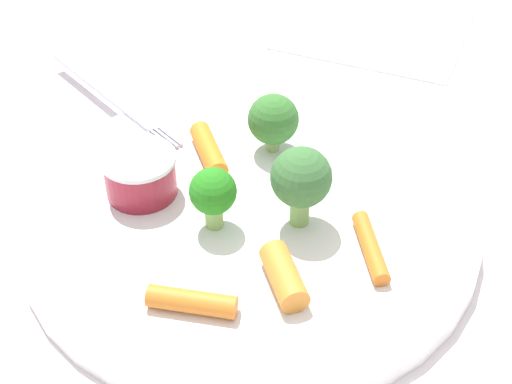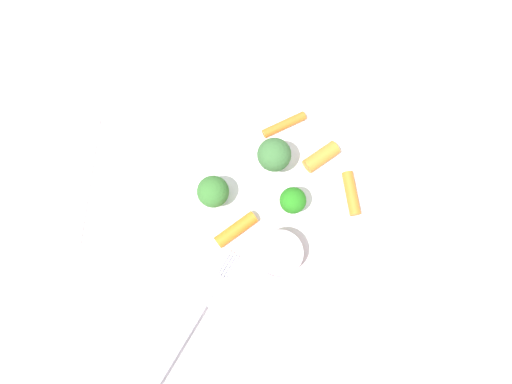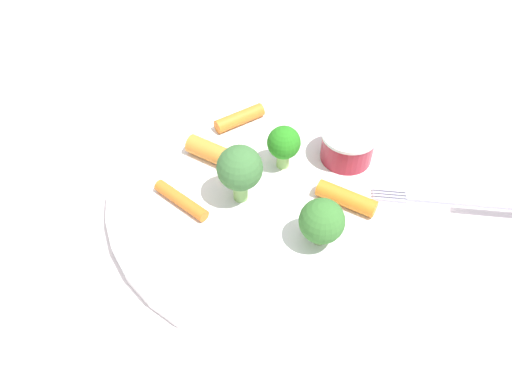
# 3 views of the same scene
# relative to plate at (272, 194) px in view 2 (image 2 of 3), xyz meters

# --- Properties ---
(ground_plane) EXTENTS (2.40, 2.40, 0.00)m
(ground_plane) POSITION_rel_plate_xyz_m (0.00, 0.00, -0.01)
(ground_plane) COLOR white
(plate) EXTENTS (0.29, 0.29, 0.01)m
(plate) POSITION_rel_plate_xyz_m (0.00, 0.00, 0.00)
(plate) COLOR white
(plate) RESTS_ON ground_plane
(sauce_cup) EXTENTS (0.05, 0.05, 0.03)m
(sauce_cup) POSITION_rel_plate_xyz_m (-0.06, -0.03, 0.02)
(sauce_cup) COLOR maroon
(sauce_cup) RESTS_ON plate
(broccoli_floret_0) EXTENTS (0.04, 0.04, 0.05)m
(broccoli_floret_0) POSITION_rel_plate_xyz_m (0.03, 0.01, 0.04)
(broccoli_floret_0) COLOR #7DAF5C
(broccoli_floret_0) RESTS_ON plate
(broccoli_floret_1) EXTENTS (0.03, 0.03, 0.04)m
(broccoli_floret_1) POSITION_rel_plate_xyz_m (-0.01, -0.03, 0.03)
(broccoli_floret_1) COLOR #8CBB63
(broccoli_floret_1) RESTS_ON plate
(broccoli_floret_2) EXTENTS (0.04, 0.04, 0.04)m
(broccoli_floret_2) POSITION_rel_plate_xyz_m (-0.03, 0.06, 0.03)
(broccoli_floret_2) COLOR #90B267
(broccoli_floret_2) RESTS_ON plate
(carrot_stick_0) EXTENTS (0.04, 0.04, 0.02)m
(carrot_stick_0) POSITION_rel_plate_xyz_m (0.06, -0.04, 0.01)
(carrot_stick_0) COLOR orange
(carrot_stick_0) RESTS_ON plate
(carrot_stick_1) EXTENTS (0.05, 0.04, 0.01)m
(carrot_stick_1) POSITION_rel_plate_xyz_m (0.08, 0.01, 0.01)
(carrot_stick_1) COLOR orange
(carrot_stick_1) RESTS_ON plate
(carrot_stick_2) EXTENTS (0.05, 0.04, 0.01)m
(carrot_stick_2) POSITION_rel_plate_xyz_m (0.03, -0.08, 0.01)
(carrot_stick_2) COLOR orange
(carrot_stick_2) RESTS_ON plate
(carrot_stick_3) EXTENTS (0.05, 0.04, 0.01)m
(carrot_stick_3) POSITION_rel_plate_xyz_m (-0.06, 0.02, 0.01)
(carrot_stick_3) COLOR orange
(carrot_stick_3) RESTS_ON plate
(fork) EXTENTS (0.17, 0.04, 0.00)m
(fork) POSITION_rel_plate_xyz_m (-0.16, 0.03, 0.01)
(fork) COLOR #B4B1C7
(fork) RESTS_ON plate
(napkin) EXTENTS (0.19, 0.17, 0.00)m
(napkin) POSITION_rel_plate_xyz_m (-0.08, 0.27, -0.00)
(napkin) COLOR white
(napkin) RESTS_ON ground_plane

